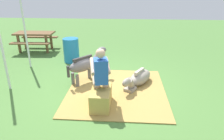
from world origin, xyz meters
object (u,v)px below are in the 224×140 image
(hay_bale, at_px, (101,98))
(water_barrel, at_px, (71,50))
(pony_lying, at_px, (139,78))
(tent_pole_right, at_px, (25,29))
(pony_standing, at_px, (86,64))
(person_seated, at_px, (100,74))
(picnic_bench, at_px, (35,37))
(tent_pole_left, at_px, (1,41))

(hay_bale, xyz_separation_m, water_barrel, (2.82, 1.37, 0.20))
(pony_lying, height_order, tent_pole_right, tent_pole_right)
(hay_bale, relative_size, water_barrel, 0.94)
(hay_bale, xyz_separation_m, pony_standing, (1.24, 0.56, 0.30))
(person_seated, bearing_deg, picnic_bench, 39.02)
(pony_lying, height_order, tent_pole_left, tent_pole_left)
(tent_pole_left, xyz_separation_m, picnic_bench, (3.33, 0.69, -0.68))
(water_barrel, bearing_deg, tent_pole_right, 115.79)
(pony_lying, bearing_deg, picnic_bench, 54.42)
(tent_pole_left, bearing_deg, water_barrel, -26.80)
(hay_bale, relative_size, tent_pole_right, 0.31)
(tent_pole_left, xyz_separation_m, tent_pole_right, (1.55, 0.15, 0.00))
(pony_standing, bearing_deg, person_seated, -153.52)
(person_seated, bearing_deg, pony_lying, -42.15)
(pony_lying, relative_size, tent_pole_right, 0.52)
(picnic_bench, bearing_deg, tent_pole_right, -163.03)
(pony_standing, bearing_deg, pony_lying, -93.86)
(tent_pole_right, bearing_deg, pony_standing, -115.97)
(person_seated, relative_size, tent_pole_left, 0.52)
(person_seated, xyz_separation_m, tent_pole_right, (2.07, 2.58, 0.54))
(pony_standing, distance_m, picnic_bench, 3.79)
(person_seated, height_order, pony_standing, person_seated)
(water_barrel, xyz_separation_m, tent_pole_right, (-0.59, 1.23, 0.84))
(pony_lying, height_order, water_barrel, water_barrel)
(hay_bale, height_order, picnic_bench, picnic_bench)
(tent_pole_left, relative_size, picnic_bench, 1.63)
(tent_pole_right, xyz_separation_m, picnic_bench, (1.78, 0.54, -0.68))
(pony_lying, xyz_separation_m, picnic_bench, (2.87, 4.01, 0.39))
(hay_bale, distance_m, picnic_bench, 5.10)
(pony_standing, relative_size, tent_pole_left, 0.44)
(pony_standing, bearing_deg, water_barrel, 27.00)
(person_seated, xyz_separation_m, picnic_bench, (3.85, 3.12, -0.13))
(tent_pole_right, bearing_deg, picnic_bench, 16.97)
(tent_pole_left, bearing_deg, hay_bale, -105.49)
(pony_standing, distance_m, pony_lying, 1.47)
(hay_bale, distance_m, tent_pole_right, 3.58)
(tent_pole_right, bearing_deg, pony_lying, -107.45)
(pony_standing, height_order, tent_pole_left, tent_pole_left)
(pony_lying, distance_m, tent_pole_right, 3.78)
(person_seated, height_order, water_barrel, person_seated)
(person_seated, relative_size, pony_lying, 1.01)
(person_seated, distance_m, picnic_bench, 4.95)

